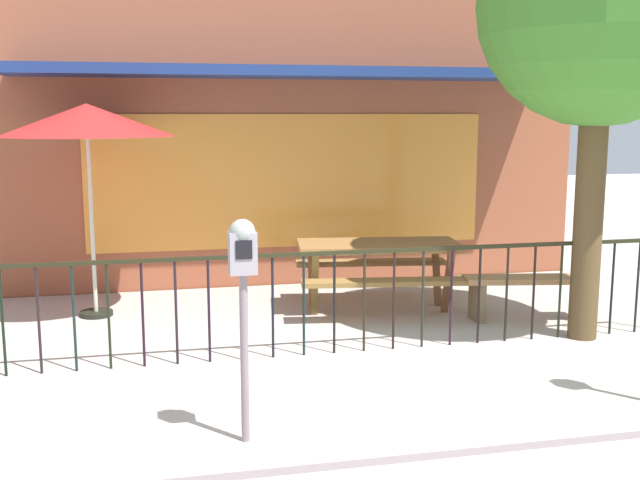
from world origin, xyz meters
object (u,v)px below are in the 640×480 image
(picnic_table_left, at_px, (378,257))
(patio_umbrella, at_px, (87,121))
(street_tree, at_px, (601,6))
(patio_bench, at_px, (529,288))
(parking_meter_near, at_px, (243,271))

(picnic_table_left, height_order, patio_umbrella, patio_umbrella)
(picnic_table_left, bearing_deg, street_tree, -41.96)
(picnic_table_left, xyz_separation_m, patio_bench, (1.46, -0.79, -0.26))
(patio_umbrella, height_order, street_tree, street_tree)
(picnic_table_left, relative_size, patio_bench, 1.38)
(parking_meter_near, bearing_deg, patio_bench, 35.56)
(patio_umbrella, bearing_deg, patio_bench, -14.83)
(patio_umbrella, bearing_deg, parking_meter_near, -71.64)
(picnic_table_left, bearing_deg, patio_umbrella, 172.27)
(patio_bench, bearing_deg, patio_umbrella, 165.17)
(parking_meter_near, distance_m, street_tree, 4.44)
(picnic_table_left, height_order, street_tree, street_tree)
(picnic_table_left, bearing_deg, patio_bench, -28.38)
(patio_umbrella, bearing_deg, picnic_table_left, -7.73)
(patio_umbrella, height_order, patio_bench, patio_umbrella)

